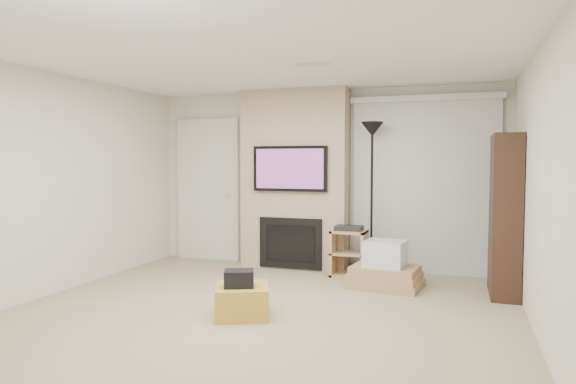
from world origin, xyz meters
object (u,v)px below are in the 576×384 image
(floor_lamp, at_px, (372,155))
(bookshelf, at_px, (505,215))
(ottoman, at_px, (242,301))
(box_stack, at_px, (385,270))
(av_stand, at_px, (349,250))

(floor_lamp, height_order, bookshelf, floor_lamp)
(bookshelf, bearing_deg, ottoman, -145.73)
(ottoman, distance_m, box_stack, 1.97)
(floor_lamp, distance_m, bookshelf, 1.84)
(floor_lamp, bearing_deg, box_stack, -67.56)
(ottoman, xyz_separation_m, box_stack, (1.14, 1.60, 0.06))
(floor_lamp, xyz_separation_m, box_stack, (0.28, -0.68, -1.38))
(bookshelf, bearing_deg, av_stand, 167.87)
(ottoman, distance_m, bookshelf, 3.06)
(av_stand, relative_size, bookshelf, 0.37)
(ottoman, distance_m, floor_lamp, 2.83)
(ottoman, bearing_deg, av_stand, 73.63)
(bookshelf, bearing_deg, box_stack, -176.86)
(box_stack, bearing_deg, ottoman, -125.59)
(floor_lamp, relative_size, box_stack, 2.22)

